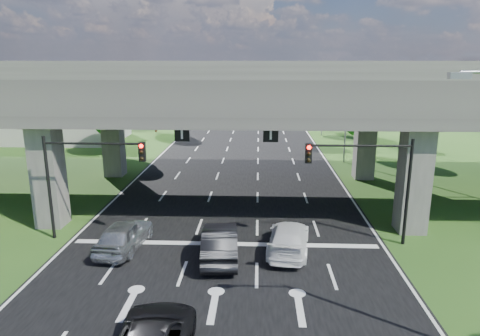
# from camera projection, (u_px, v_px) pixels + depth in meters

# --- Properties ---
(ground) EXTENTS (160.00, 160.00, 0.00)m
(ground) POSITION_uv_depth(u_px,v_px,m) (219.00, 275.00, 20.60)
(ground) COLOR #224716
(ground) RESTS_ON ground
(road) EXTENTS (18.00, 120.00, 0.03)m
(road) POSITION_uv_depth(u_px,v_px,m) (232.00, 206.00, 30.28)
(road) COLOR black
(road) RESTS_ON ground
(overpass) EXTENTS (80.00, 15.00, 10.00)m
(overpass) POSITION_uv_depth(u_px,v_px,m) (233.00, 91.00, 30.29)
(overpass) COLOR #383532
(overpass) RESTS_ON ground
(warehouse) EXTENTS (20.00, 10.00, 4.00)m
(warehouse) POSITION_uv_depth(u_px,v_px,m) (43.00, 125.00, 55.11)
(warehouse) COLOR #9E9E99
(warehouse) RESTS_ON ground
(signal_right) EXTENTS (5.76, 0.54, 6.00)m
(signal_right) POSITION_uv_depth(u_px,v_px,m) (369.00, 172.00, 23.07)
(signal_right) COLOR black
(signal_right) RESTS_ON ground
(signal_left) EXTENTS (5.76, 0.54, 6.00)m
(signal_left) POSITION_uv_depth(u_px,v_px,m) (85.00, 169.00, 23.73)
(signal_left) COLOR black
(signal_left) RESTS_ON ground
(streetlight_far) EXTENTS (3.38, 0.25, 10.00)m
(streetlight_far) POSITION_uv_depth(u_px,v_px,m) (343.00, 104.00, 42.00)
(streetlight_far) COLOR gray
(streetlight_far) RESTS_ON ground
(streetlight_beyond) EXTENTS (3.38, 0.25, 10.00)m
(streetlight_beyond) POSITION_uv_depth(u_px,v_px,m) (320.00, 92.00, 57.50)
(streetlight_beyond) COLOR gray
(streetlight_beyond) RESTS_ON ground
(tree_left_near) EXTENTS (4.50, 4.50, 7.80)m
(tree_left_near) POSITION_uv_depth(u_px,v_px,m) (110.00, 111.00, 45.20)
(tree_left_near) COLOR black
(tree_left_near) RESTS_ON ground
(tree_left_mid) EXTENTS (3.91, 3.90, 6.76)m
(tree_left_mid) POSITION_uv_depth(u_px,v_px,m) (108.00, 109.00, 53.23)
(tree_left_mid) COLOR black
(tree_left_mid) RESTS_ON ground
(tree_left_far) EXTENTS (4.80, 4.80, 8.32)m
(tree_left_far) POSITION_uv_depth(u_px,v_px,m) (155.00, 96.00, 60.58)
(tree_left_far) COLOR black
(tree_left_far) RESTS_ON ground
(tree_right_near) EXTENTS (4.20, 4.20, 7.28)m
(tree_right_near) POSITION_uv_depth(u_px,v_px,m) (363.00, 113.00, 46.08)
(tree_right_near) COLOR black
(tree_right_near) RESTS_ON ground
(tree_right_mid) EXTENTS (3.91, 3.90, 6.76)m
(tree_right_mid) POSITION_uv_depth(u_px,v_px,m) (372.00, 108.00, 53.78)
(tree_right_mid) COLOR black
(tree_right_mid) RESTS_ON ground
(tree_right_far) EXTENTS (4.50, 4.50, 7.80)m
(tree_right_far) POSITION_uv_depth(u_px,v_px,m) (330.00, 98.00, 61.55)
(tree_right_far) COLOR black
(tree_right_far) RESTS_ON ground
(car_silver) EXTENTS (2.41, 4.94, 1.62)m
(car_silver) POSITION_uv_depth(u_px,v_px,m) (124.00, 235.00, 23.14)
(car_silver) COLOR #B1B5B9
(car_silver) RESTS_ON road
(car_dark) EXTENTS (2.15, 5.25, 1.69)m
(car_dark) POSITION_uv_depth(u_px,v_px,m) (220.00, 242.00, 22.13)
(car_dark) COLOR black
(car_dark) RESTS_ON road
(car_white) EXTENTS (2.73, 5.35, 1.49)m
(car_white) POSITION_uv_depth(u_px,v_px,m) (289.00, 238.00, 22.91)
(car_white) COLOR white
(car_white) RESTS_ON road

